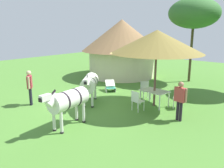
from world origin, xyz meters
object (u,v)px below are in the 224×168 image
(patio_chair_near_hut, at_px, (137,100))
(patio_chair_west_end, at_px, (145,89))
(standing_watcher, at_px, (30,84))
(thatched_hut, at_px, (122,46))
(guest_beside_umbrella, at_px, (180,98))
(striped_lounge_chair, at_px, (110,87))
(acacia_tree_far_lawn, at_px, (194,13))
(shade_umbrella, at_px, (157,42))
(zebra_by_umbrella, at_px, (68,100))
(zebra_nearest_camera, at_px, (89,83))
(patio_chair_east_end, at_px, (180,97))
(patio_dining_table, at_px, (154,92))

(patio_chair_near_hut, bearing_deg, patio_chair_west_end, 122.15)
(patio_chair_near_hut, distance_m, standing_watcher, 5.04)
(thatched_hut, xyz_separation_m, guest_beside_umbrella, (7.15, -5.33, -1.33))
(striped_lounge_chair, xyz_separation_m, acacia_tree_far_lawn, (2.42, 5.36, 4.20))
(shade_umbrella, distance_m, striped_lounge_chair, 4.31)
(guest_beside_umbrella, distance_m, zebra_by_umbrella, 4.30)
(zebra_nearest_camera, bearing_deg, patio_chair_near_hut, 155.60)
(guest_beside_umbrella, distance_m, striped_lounge_chair, 5.25)
(striped_lounge_chair, height_order, acacia_tree_far_lawn, acacia_tree_far_lawn)
(thatched_hut, relative_size, patio_chair_near_hut, 6.51)
(shade_umbrella, height_order, guest_beside_umbrella, shade_umbrella)
(patio_chair_near_hut, distance_m, guest_beside_umbrella, 1.95)
(patio_chair_near_hut, height_order, striped_lounge_chair, patio_chair_near_hut)
(patio_chair_west_end, distance_m, standing_watcher, 5.68)
(shade_umbrella, xyz_separation_m, striped_lounge_chair, (-3.27, 0.62, -2.73))
(patio_chair_east_end, distance_m, zebra_nearest_camera, 4.25)
(thatched_hut, xyz_separation_m, shade_umbrella, (5.46, -4.39, 0.70))
(standing_watcher, height_order, acacia_tree_far_lawn, acacia_tree_far_lawn)
(guest_beside_umbrella, bearing_deg, patio_chair_near_hut, 13.32)
(guest_beside_umbrella, bearing_deg, shade_umbrella, -21.86)
(patio_dining_table, height_order, zebra_by_umbrella, zebra_by_umbrella)
(guest_beside_umbrella, bearing_deg, patio_dining_table, -21.86)
(patio_chair_west_end, relative_size, acacia_tree_far_lawn, 0.17)
(patio_chair_west_end, bearing_deg, standing_watcher, -3.34)
(shade_umbrella, height_order, zebra_nearest_camera, shade_umbrella)
(patio_chair_west_end, bearing_deg, patio_chair_east_end, 120.14)
(zebra_nearest_camera, distance_m, zebra_by_umbrella, 2.82)
(patio_chair_east_end, bearing_deg, thatched_hut, 34.50)
(patio_chair_west_end, distance_m, zebra_nearest_camera, 2.93)
(guest_beside_umbrella, xyz_separation_m, zebra_by_umbrella, (-2.83, -3.23, 0.08))
(thatched_hut, height_order, shade_umbrella, thatched_hut)
(standing_watcher, distance_m, acacia_tree_far_lawn, 10.91)
(thatched_hut, distance_m, zebra_by_umbrella, 9.67)
(zebra_nearest_camera, bearing_deg, standing_watcher, 6.95)
(striped_lounge_chair, bearing_deg, patio_chair_near_hut, 101.79)
(thatched_hut, height_order, patio_chair_east_end, thatched_hut)
(shade_umbrella, xyz_separation_m, patio_chair_east_end, (1.05, 0.48, -2.46))
(patio_chair_west_end, xyz_separation_m, striped_lounge_chair, (-2.33, -0.06, -0.27))
(shade_umbrella, xyz_separation_m, standing_watcher, (-4.51, -3.71, -1.98))
(shade_umbrella, distance_m, patio_dining_table, 2.33)
(guest_beside_umbrella, xyz_separation_m, standing_watcher, (-6.19, -2.77, 0.04))
(patio_chair_west_end, bearing_deg, acacia_tree_far_lawn, -145.16)
(striped_lounge_chair, relative_size, zebra_by_umbrella, 0.43)
(shade_umbrella, relative_size, patio_chair_east_end, 4.60)
(zebra_nearest_camera, height_order, zebra_by_umbrella, zebra_by_umbrella)
(thatched_hut, height_order, standing_watcher, thatched_hut)
(shade_umbrella, relative_size, zebra_nearest_camera, 2.12)
(patio_chair_east_end, distance_m, acacia_tree_far_lawn, 7.02)
(guest_beside_umbrella, relative_size, zebra_nearest_camera, 0.81)
(standing_watcher, bearing_deg, acacia_tree_far_lawn, 105.97)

